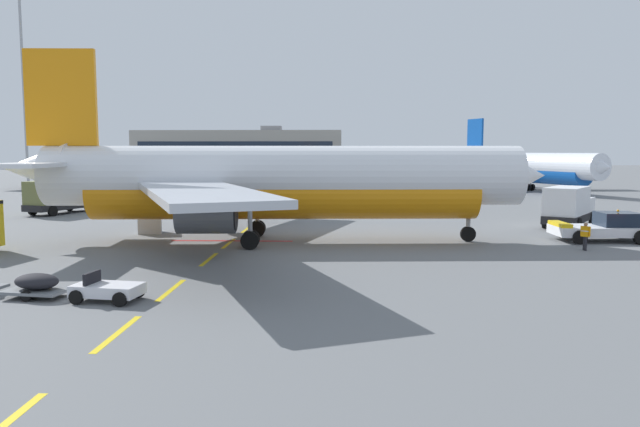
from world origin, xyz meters
TOP-DOWN VIEW (x-y plane):
  - ground at (40.00, 40.00)m, footprint 400.00×400.00m
  - apron_paint_markings at (18.00, 36.62)m, footprint 8.00×93.82m
  - airliner_foreground at (20.96, 21.56)m, footprint 34.79×34.57m
  - pushback_tug at (42.34, 22.81)m, footprint 6.07×3.31m
  - airliner_mid_left at (51.57, 71.74)m, footprint 29.35×30.70m
  - airliner_far_center at (-16.84, 82.09)m, footprint 25.82×23.84m
  - fuel_service_truck at (42.82, 30.33)m, footprint 5.87×7.16m
  - ground_power_truck at (-1.38, 38.56)m, footprint 4.60×7.40m
  - baggage_train at (11.54, 6.67)m, footprint 11.69×3.26m
  - ground_crew_worker at (39.64, 19.03)m, footprint 0.49×0.59m
  - uld_cargo_container at (11.43, 25.55)m, footprint 1.94×1.91m
  - apron_light_mast_near at (-17.54, 63.49)m, footprint 1.80×1.80m
  - terminal_satellite at (-5.50, 166.72)m, footprint 60.68×25.14m

SIDE VIEW (x-z plane):
  - ground at x=40.00m, z-range 0.00..0.00m
  - apron_paint_markings at x=18.00m, z-range 0.00..0.01m
  - baggage_train at x=11.54m, z-range -0.04..1.10m
  - uld_cargo_container at x=11.43m, z-range 0.00..1.60m
  - pushback_tug at x=42.34m, z-range -0.14..1.94m
  - ground_crew_worker at x=39.64m, z-range 0.11..1.77m
  - fuel_service_truck at x=42.82m, z-range 0.08..3.22m
  - ground_power_truck at x=-1.38m, z-range 0.08..3.22m
  - airliner_far_center at x=-16.84m, z-range -1.82..8.52m
  - airliner_mid_left at x=51.57m, z-range -1.96..9.15m
  - airliner_foreground at x=20.96m, z-range -2.15..10.05m
  - terminal_satellite at x=-5.50m, z-range -0.78..12.68m
  - apron_light_mast_near at x=-17.54m, z-range 3.16..31.01m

